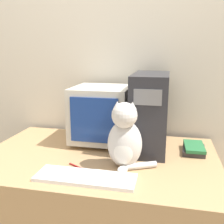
# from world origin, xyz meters

# --- Properties ---
(wall_back) EXTENTS (7.00, 0.05, 2.50)m
(wall_back) POSITION_xyz_m (0.00, 0.96, 1.25)
(wall_back) COLOR beige
(wall_back) RESTS_ON ground_plane
(desk) EXTENTS (1.39, 0.89, 0.72)m
(desk) POSITION_xyz_m (0.00, 0.45, 0.36)
(desk) COLOR tan
(desk) RESTS_ON ground_plane
(crt_monitor) EXTENTS (0.37, 0.38, 0.38)m
(crt_monitor) POSITION_xyz_m (-0.03, 0.67, 0.91)
(crt_monitor) COLOR beige
(crt_monitor) RESTS_ON desk
(computer_tower) EXTENTS (0.21, 0.45, 0.47)m
(computer_tower) POSITION_xyz_m (0.28, 0.63, 0.95)
(computer_tower) COLOR #28282D
(computer_tower) RESTS_ON desk
(keyboard) EXTENTS (0.49, 0.16, 0.02)m
(keyboard) POSITION_xyz_m (0.02, 0.14, 0.73)
(keyboard) COLOR silver
(keyboard) RESTS_ON desk
(cat) EXTENTS (0.27, 0.20, 0.36)m
(cat) POSITION_xyz_m (0.18, 0.32, 0.88)
(cat) COLOR silver
(cat) RESTS_ON desk
(book_stack) EXTENTS (0.14, 0.20, 0.05)m
(book_stack) POSITION_xyz_m (0.56, 0.61, 0.74)
(book_stack) COLOR #383333
(book_stack) RESTS_ON desk
(pen) EXTENTS (0.13, 0.08, 0.01)m
(pen) POSITION_xyz_m (-0.06, 0.25, 0.72)
(pen) COLOR maroon
(pen) RESTS_ON desk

